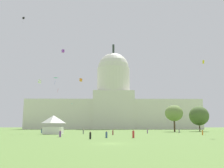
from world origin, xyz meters
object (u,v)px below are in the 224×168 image
object	(u,v)px
kite_turquoise_mid	(55,78)
tree_east_near	(199,116)
tree_east_far	(174,113)
person_denim_mid_right	(42,131)
kite_orange_low	(81,80)
kite_black_high	(23,18)
person_grey_mid_left	(179,131)
person_maroon_near_tree_west	(113,133)
person_denim_back_center	(106,135)
event_tent	(53,124)
kite_cyan_low	(71,105)
kite_violet_mid	(63,51)
kite_white_mid	(40,81)
person_red_lawn_far_right	(133,134)
kite_yellow_mid	(203,62)
kite_red_mid	(58,90)
capitol_building	(113,104)
person_orange_edge_west	(203,133)
person_black_edge_east	(90,136)
person_grey_near_tree_east	(83,132)
person_purple_lawn_far_left	(60,134)
person_purple_mid_center	(147,131)

from	to	relation	value
kite_turquoise_mid	tree_east_near	bearing A→B (deg)	33.61
tree_east_far	person_denim_mid_right	bearing A→B (deg)	-160.05
kite_orange_low	kite_black_high	distance (m)	61.70
person_denim_mid_right	person_grey_mid_left	bearing A→B (deg)	-63.89
person_maroon_near_tree_west	person_denim_back_center	distance (m)	17.71
person_maroon_near_tree_west	person_grey_mid_left	distance (m)	32.78
event_tent	person_maroon_near_tree_west	size ratio (longest dim) A/B	4.05
person_maroon_near_tree_west	person_grey_mid_left	xyz separation A→B (m)	(25.30, 20.84, 0.01)
kite_cyan_low	kite_violet_mid	world-z (taller)	kite_violet_mid
kite_white_mid	kite_turquoise_mid	bearing A→B (deg)	-138.25
person_red_lawn_far_right	person_grey_mid_left	xyz separation A→B (m)	(21.11, 38.58, -0.06)
kite_orange_low	event_tent	bearing A→B (deg)	-12.25
event_tent	kite_yellow_mid	distance (m)	58.33
tree_east_near	kite_red_mid	bearing A→B (deg)	157.41
capitol_building	kite_yellow_mid	world-z (taller)	capitol_building
kite_orange_low	person_orange_edge_west	bearing A→B (deg)	-142.03
person_maroon_near_tree_west	person_denim_back_center	size ratio (longest dim) A/B	1.01
person_black_edge_east	person_orange_edge_west	xyz separation A→B (m)	(30.88, 21.50, 0.00)
kite_violet_mid	kite_cyan_low	bearing A→B (deg)	54.56
person_red_lawn_far_right	kite_cyan_low	xyz separation A→B (m)	(-31.25, 117.24, 16.49)
person_denim_back_center	kite_black_high	distance (m)	83.58
person_denim_mid_right	person_maroon_near_tree_west	size ratio (longest dim) A/B	1.11
person_grey_near_tree_east	kite_violet_mid	xyz separation A→B (m)	(-10.92, 18.12, 32.87)
tree_east_near	kite_yellow_mid	world-z (taller)	kite_yellow_mid
event_tent	person_purple_lawn_far_left	world-z (taller)	event_tent
person_maroon_near_tree_west	kite_orange_low	xyz separation A→B (m)	(-9.30, -3.11, 14.98)
person_orange_edge_west	kite_yellow_mid	bearing A→B (deg)	104.38
kite_orange_low	kite_red_mid	bearing A→B (deg)	-39.52
tree_east_far	capitol_building	bearing A→B (deg)	106.20
person_purple_mid_center	kite_red_mid	world-z (taller)	kite_red_mid
kite_turquoise_mid	kite_violet_mid	xyz separation A→B (m)	(1.21, 7.51, 13.19)
person_denim_mid_right	person_purple_mid_center	distance (m)	38.57
tree_east_near	kite_white_mid	bearing A→B (deg)	-154.09
kite_violet_mid	kite_white_mid	bearing A→B (deg)	-150.28
person_red_lawn_far_right	kite_black_high	xyz separation A→B (m)	(-45.04, 53.33, 51.14)
person_purple_lawn_far_left	person_grey_mid_left	world-z (taller)	person_grey_mid_left
person_orange_edge_west	kite_violet_mid	xyz separation A→B (m)	(-46.29, 28.00, 32.90)
tree_east_near	tree_east_far	size ratio (longest dim) A/B	1.00
capitol_building	person_denim_back_center	world-z (taller)	capitol_building
person_purple_mid_center	person_denim_back_center	world-z (taller)	person_purple_mid_center
kite_red_mid	kite_cyan_low	bearing A→B (deg)	-152.58
person_denim_back_center	kite_white_mid	size ratio (longest dim) A/B	1.17
person_purple_mid_center	kite_red_mid	xyz separation A→B (m)	(-44.38, 61.20, 23.57)
person_purple_mid_center	person_grey_mid_left	bearing A→B (deg)	-39.19
capitol_building	person_purple_lawn_far_left	bearing A→B (deg)	-96.40
tree_east_far	person_grey_near_tree_east	world-z (taller)	tree_east_far
person_purple_lawn_far_left	kite_black_high	world-z (taller)	kite_black_high
tree_east_far	kite_yellow_mid	size ratio (longest dim) A/B	9.09
kite_orange_low	kite_turquoise_mid	size ratio (longest dim) A/B	0.37
person_denim_back_center	kite_yellow_mid	world-z (taller)	kite_yellow_mid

